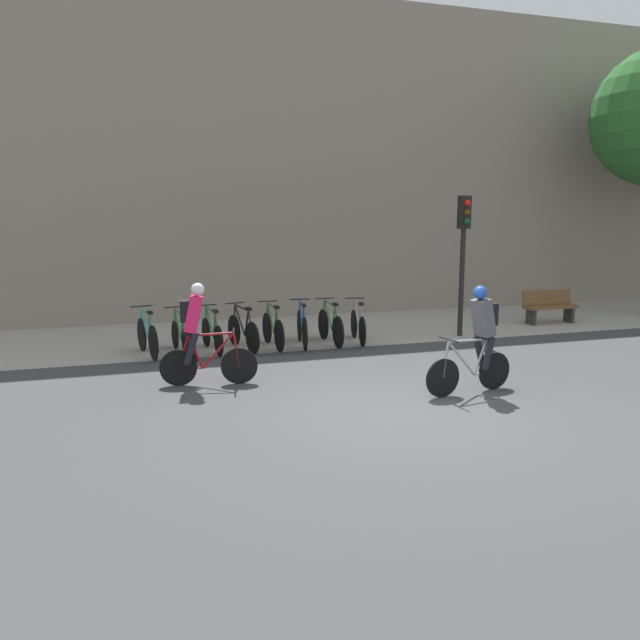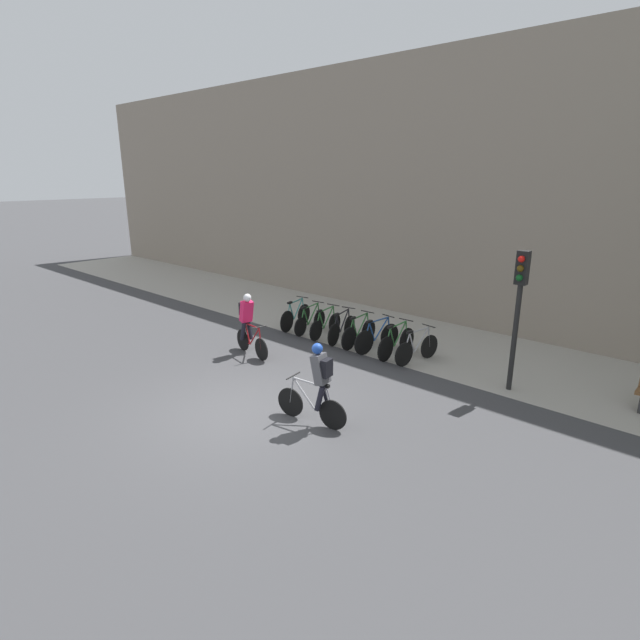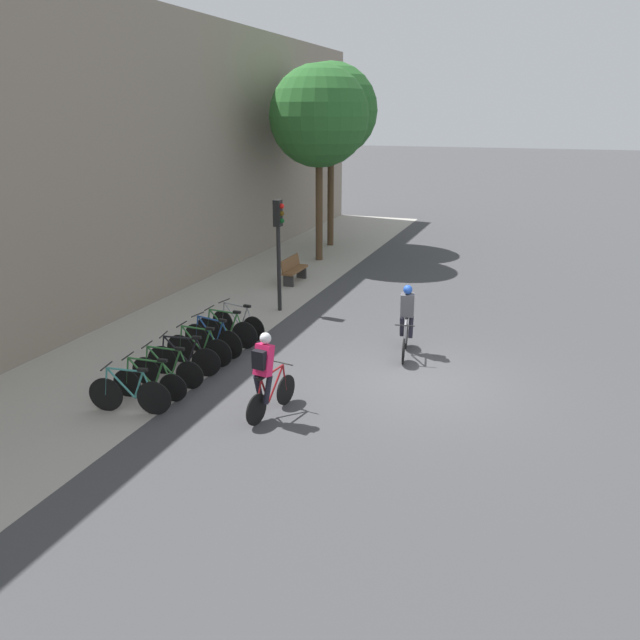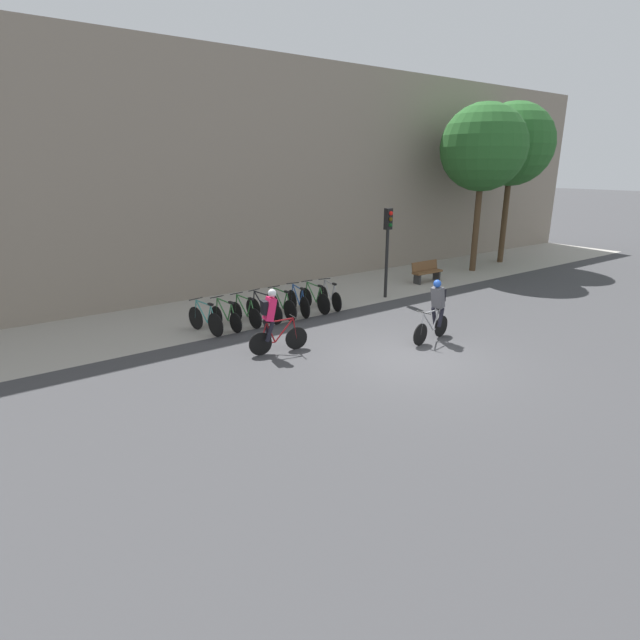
{
  "view_description": "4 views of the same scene",
  "coord_description": "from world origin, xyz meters",
  "px_view_note": "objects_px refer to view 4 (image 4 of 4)",
  "views": [
    {
      "loc": [
        -3.84,
        -8.05,
        2.87
      ],
      "look_at": [
        -0.77,
        1.71,
        1.14
      ],
      "focal_mm": 35.0,
      "sensor_mm": 36.0,
      "label": 1
    },
    {
      "loc": [
        7.81,
        -6.16,
        4.93
      ],
      "look_at": [
        -0.27,
        2.73,
        1.41
      ],
      "focal_mm": 28.0,
      "sensor_mm": 36.0,
      "label": 2
    },
    {
      "loc": [
        -12.68,
        -2.35,
        5.68
      ],
      "look_at": [
        -0.99,
        1.93,
        1.53
      ],
      "focal_mm": 35.0,
      "sensor_mm": 36.0,
      "label": 3
    },
    {
      "loc": [
        -9.03,
        -8.37,
        4.79
      ],
      "look_at": [
        -1.61,
        1.79,
        0.88
      ],
      "focal_mm": 28.0,
      "sensor_mm": 36.0,
      "label": 4
    }
  ],
  "objects_px": {
    "cyclist_grey": "(436,308)",
    "parked_bike_3": "(264,309)",
    "cyclist_pink": "(272,319)",
    "traffic_light_pole": "(388,236)",
    "parked_bike_5": "(298,302)",
    "parked_bike_7": "(330,297)",
    "parked_bike_0": "(205,320)",
    "bench": "(427,271)",
    "parked_bike_2": "(245,313)",
    "parked_bike_4": "(281,306)",
    "parked_bike_6": "(315,299)",
    "parked_bike_1": "(226,317)"
  },
  "relations": [
    {
      "from": "cyclist_grey",
      "to": "parked_bike_2",
      "type": "relative_size",
      "value": 1.06
    },
    {
      "from": "cyclist_grey",
      "to": "parked_bike_2",
      "type": "height_order",
      "value": "cyclist_grey"
    },
    {
      "from": "cyclist_pink",
      "to": "parked_bike_1",
      "type": "height_order",
      "value": "cyclist_pink"
    },
    {
      "from": "parked_bike_1",
      "to": "parked_bike_6",
      "type": "bearing_deg",
      "value": 0.02
    },
    {
      "from": "parked_bike_4",
      "to": "parked_bike_5",
      "type": "xyz_separation_m",
      "value": [
        0.66,
        0.0,
        0.01
      ]
    },
    {
      "from": "cyclist_grey",
      "to": "parked_bike_5",
      "type": "distance_m",
      "value": 4.77
    },
    {
      "from": "cyclist_grey",
      "to": "traffic_light_pole",
      "type": "relative_size",
      "value": 0.53
    },
    {
      "from": "traffic_light_pole",
      "to": "cyclist_pink",
      "type": "bearing_deg",
      "value": -158.57
    },
    {
      "from": "cyclist_pink",
      "to": "parked_bike_3",
      "type": "distance_m",
      "value": 2.96
    },
    {
      "from": "parked_bike_2",
      "to": "parked_bike_3",
      "type": "height_order",
      "value": "parked_bike_3"
    },
    {
      "from": "parked_bike_6",
      "to": "cyclist_pink",
      "type": "bearing_deg",
      "value": -141.0
    },
    {
      "from": "parked_bike_1",
      "to": "parked_bike_6",
      "type": "distance_m",
      "value": 3.32
    },
    {
      "from": "cyclist_grey",
      "to": "parked_bike_4",
      "type": "bearing_deg",
      "value": 118.55
    },
    {
      "from": "parked_bike_1",
      "to": "parked_bike_5",
      "type": "relative_size",
      "value": 0.95
    },
    {
      "from": "parked_bike_7",
      "to": "bench",
      "type": "relative_size",
      "value": 1.11
    },
    {
      "from": "parked_bike_5",
      "to": "parked_bike_6",
      "type": "bearing_deg",
      "value": -0.05
    },
    {
      "from": "parked_bike_1",
      "to": "cyclist_pink",
      "type": "bearing_deg",
      "value": -88.34
    },
    {
      "from": "parked_bike_2",
      "to": "parked_bike_7",
      "type": "distance_m",
      "value": 3.32
    },
    {
      "from": "traffic_light_pole",
      "to": "parked_bike_6",
      "type": "bearing_deg",
      "value": 178.66
    },
    {
      "from": "parked_bike_0",
      "to": "parked_bike_3",
      "type": "relative_size",
      "value": 1.01
    },
    {
      "from": "parked_bike_7",
      "to": "traffic_light_pole",
      "type": "relative_size",
      "value": 0.5
    },
    {
      "from": "cyclist_grey",
      "to": "parked_bike_0",
      "type": "relative_size",
      "value": 1.04
    },
    {
      "from": "parked_bike_3",
      "to": "parked_bike_6",
      "type": "xyz_separation_m",
      "value": [
        1.99,
        0.0,
        0.01
      ]
    },
    {
      "from": "cyclist_pink",
      "to": "cyclist_grey",
      "type": "height_order",
      "value": "same"
    },
    {
      "from": "cyclist_grey",
      "to": "parked_bike_2",
      "type": "xyz_separation_m",
      "value": [
        -3.72,
        4.41,
        -0.56
      ]
    },
    {
      "from": "parked_bike_0",
      "to": "parked_bike_2",
      "type": "bearing_deg",
      "value": -0.06
    },
    {
      "from": "parked_bike_6",
      "to": "bench",
      "type": "distance_m",
      "value": 6.48
    },
    {
      "from": "parked_bike_5",
      "to": "parked_bike_6",
      "type": "relative_size",
      "value": 0.98
    },
    {
      "from": "parked_bike_2",
      "to": "parked_bike_4",
      "type": "relative_size",
      "value": 0.98
    },
    {
      "from": "parked_bike_0",
      "to": "bench",
      "type": "height_order",
      "value": "parked_bike_0"
    },
    {
      "from": "parked_bike_5",
      "to": "parked_bike_7",
      "type": "xyz_separation_m",
      "value": [
        1.33,
        -0.0,
        -0.02
      ]
    },
    {
      "from": "cyclist_grey",
      "to": "parked_bike_1",
      "type": "bearing_deg",
      "value": 134.88
    },
    {
      "from": "parked_bike_0",
      "to": "parked_bike_6",
      "type": "bearing_deg",
      "value": -0.01
    },
    {
      "from": "parked_bike_5",
      "to": "parked_bike_1",
      "type": "bearing_deg",
      "value": -179.96
    },
    {
      "from": "cyclist_grey",
      "to": "parked_bike_0",
      "type": "bearing_deg",
      "value": 138.89
    },
    {
      "from": "parked_bike_1",
      "to": "bench",
      "type": "bearing_deg",
      "value": 4.62
    },
    {
      "from": "cyclist_pink",
      "to": "parked_bike_1",
      "type": "bearing_deg",
      "value": 91.66
    },
    {
      "from": "cyclist_grey",
      "to": "parked_bike_0",
      "type": "height_order",
      "value": "cyclist_grey"
    },
    {
      "from": "parked_bike_7",
      "to": "parked_bike_6",
      "type": "bearing_deg",
      "value": 180.0
    },
    {
      "from": "parked_bike_3",
      "to": "traffic_light_pole",
      "type": "height_order",
      "value": "traffic_light_pole"
    },
    {
      "from": "parked_bike_6",
      "to": "traffic_light_pole",
      "type": "bearing_deg",
      "value": -1.34
    },
    {
      "from": "cyclist_grey",
      "to": "parked_bike_3",
      "type": "bearing_deg",
      "value": 124.77
    },
    {
      "from": "cyclist_grey",
      "to": "parked_bike_5",
      "type": "bearing_deg",
      "value": 111.5
    },
    {
      "from": "parked_bike_5",
      "to": "bench",
      "type": "height_order",
      "value": "parked_bike_5"
    },
    {
      "from": "traffic_light_pole",
      "to": "cyclist_grey",
      "type": "bearing_deg",
      "value": -116.73
    },
    {
      "from": "cyclist_pink",
      "to": "traffic_light_pole",
      "type": "relative_size",
      "value": 0.53
    },
    {
      "from": "parked_bike_5",
      "to": "parked_bike_2",
      "type": "bearing_deg",
      "value": -179.96
    },
    {
      "from": "parked_bike_1",
      "to": "parked_bike_2",
      "type": "distance_m",
      "value": 0.66
    },
    {
      "from": "traffic_light_pole",
      "to": "parked_bike_1",
      "type": "bearing_deg",
      "value": 179.35
    },
    {
      "from": "cyclist_pink",
      "to": "bench",
      "type": "relative_size",
      "value": 1.17
    }
  ]
}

